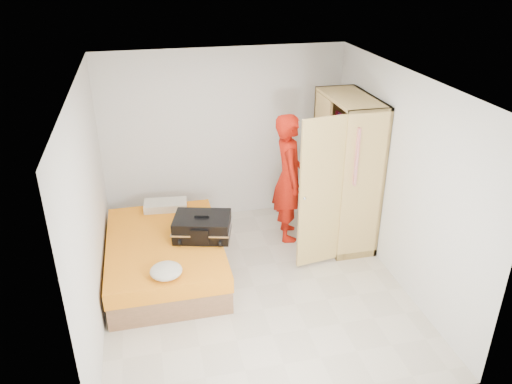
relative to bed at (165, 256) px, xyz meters
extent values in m
plane|color=beige|center=(1.05, -0.55, -0.25)|extent=(4.00, 4.00, 0.00)
plane|color=white|center=(1.05, -0.55, 2.35)|extent=(4.00, 4.00, 0.00)
cube|color=white|center=(1.05, 1.45, 1.05)|extent=(3.60, 0.02, 2.60)
cube|color=white|center=(1.05, -2.55, 1.05)|extent=(3.60, 0.02, 2.60)
cube|color=white|center=(-0.75, -0.55, 1.05)|extent=(0.02, 4.00, 2.60)
cube|color=white|center=(2.85, -0.55, 1.05)|extent=(0.02, 4.00, 2.60)
cube|color=#9C6847|center=(0.00, 0.00, -0.10)|extent=(1.40, 2.00, 0.30)
cube|color=orange|center=(0.00, 0.00, 0.15)|extent=(1.42, 2.02, 0.20)
cube|color=tan|center=(2.82, 0.35, 0.80)|extent=(0.04, 1.20, 2.10)
cube|color=tan|center=(2.55, -0.23, 0.80)|extent=(0.58, 0.04, 2.10)
cube|color=tan|center=(2.55, 0.93, 0.80)|extent=(0.58, 0.04, 2.10)
cube|color=tan|center=(2.55, 0.35, 1.83)|extent=(0.58, 1.20, 0.04)
cube|color=tan|center=(2.55, 0.35, -0.20)|extent=(0.58, 1.20, 0.10)
cube|color=tan|center=(2.28, 0.65, 0.80)|extent=(0.04, 0.59, 2.00)
cube|color=tan|center=(1.97, -0.26, 0.80)|extent=(0.59, 0.13, 2.00)
cylinder|color=#B2B2B7|center=(2.55, 0.35, 1.67)|extent=(0.02, 1.10, 0.02)
imported|color=red|center=(1.80, 0.58, 0.67)|extent=(0.53, 0.73, 1.85)
cube|color=black|center=(0.49, -0.01, 0.39)|extent=(0.81, 0.66, 0.28)
cube|color=black|center=(0.49, -0.01, 0.54)|extent=(0.19, 0.09, 0.03)
ellipsoid|color=beige|center=(-0.02, -0.79, 0.32)|extent=(0.36, 0.36, 0.14)
cube|color=beige|center=(0.08, 0.85, 0.30)|extent=(0.62, 0.35, 0.11)
camera|label=1|loc=(-0.08, -5.52, 3.55)|focal=35.00mm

